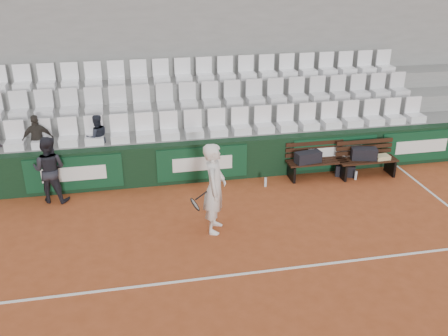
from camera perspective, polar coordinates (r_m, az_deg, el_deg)
ground at (r=9.07m, az=2.70°, el=-11.95°), size 80.00×80.00×0.00m
court_baseline at (r=9.07m, az=2.70°, el=-11.93°), size 18.00×0.06×0.01m
back_barrier at (r=12.25m, az=-1.36°, el=0.86°), size 18.00×0.34×1.00m
grandstand_tier_front at (r=12.82m, az=-2.16°, el=1.93°), size 18.00×0.95×1.00m
grandstand_tier_mid at (r=13.61m, az=-2.82°, el=4.29°), size 18.00×0.95×1.45m
grandstand_tier_back at (r=14.43m, az=-3.41°, el=6.38°), size 18.00×0.95×1.90m
grandstand_rear_wall at (r=14.71m, az=-3.88°, el=11.75°), size 18.00×0.30×4.40m
seat_row_front at (r=12.37m, az=-2.08°, el=5.13°), size 11.90×0.44×0.63m
seat_row_mid at (r=13.13m, az=-2.79°, el=8.31°), size 11.90×0.44×0.63m
seat_row_back at (r=13.93m, az=-3.43°, el=11.13°), size 11.90×0.44×0.63m
bench_left at (r=12.66m, az=10.52°, el=-0.13°), size 1.50×0.56×0.45m
bench_right at (r=13.03m, az=15.96°, el=0.04°), size 1.50×0.56×0.45m
sports_bag_left at (r=12.39m, az=9.59°, el=1.22°), size 0.68×0.38×0.27m
sports_bag_right at (r=12.89m, az=15.70°, el=1.59°), size 0.67×0.43×0.29m
towel at (r=13.06m, az=17.62°, el=1.19°), size 0.36×0.27×0.10m
sports_bag_ground at (r=12.96m, az=13.66°, el=-0.22°), size 0.55×0.44×0.29m
water_bottle_near at (r=12.07m, az=4.76°, el=-1.61°), size 0.06×0.06×0.23m
water_bottle_far at (r=12.80m, az=14.83°, el=-0.81°), size 0.06×0.06×0.23m
tennis_player at (r=9.87m, az=-1.09°, el=-2.33°), size 0.82×0.79×1.89m
ball_kid at (r=11.76m, az=-19.33°, el=-0.16°), size 0.88×0.77×1.54m
spectator_b at (r=12.37m, az=-20.79°, el=4.98°), size 0.74×0.37×1.22m
spectator_c at (r=12.22m, az=-14.49°, el=5.37°), size 0.64×0.56×1.13m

